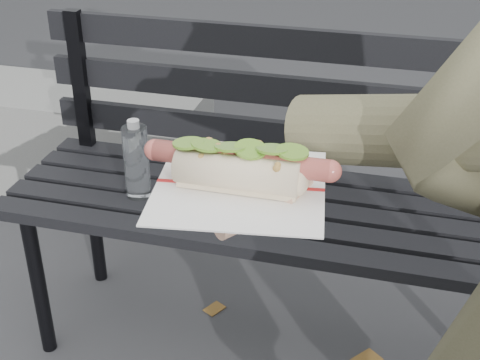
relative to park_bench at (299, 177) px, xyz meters
name	(u,v)px	position (x,y,z in m)	size (l,w,h in m)	color
park_bench	(299,177)	(0.00, 0.00, 0.00)	(1.50, 0.44, 0.88)	black
concrete_block	(58,136)	(-1.10, 0.68, -0.32)	(1.20, 0.40, 0.40)	slate
held_hotdog	(433,146)	(0.28, -0.79, 0.50)	(0.64, 0.32, 0.20)	brown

